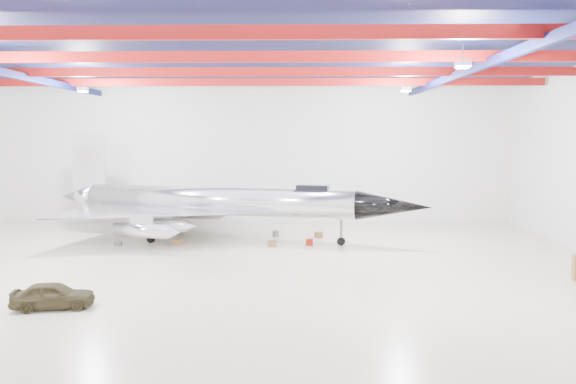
{
  "coord_description": "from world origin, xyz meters",
  "views": [
    {
      "loc": [
        3.38,
        -29.04,
        6.78
      ],
      "look_at": [
        2.83,
        2.0,
        3.7
      ],
      "focal_mm": 35.0,
      "sensor_mm": 36.0,
      "label": 1
    }
  ],
  "objects": [
    {
      "name": "wall_back",
      "position": [
        0.0,
        15.0,
        5.5
      ],
      "size": [
        40.0,
        0.0,
        40.0
      ],
      "primitive_type": "plane",
      "rotation": [
        1.57,
        0.0,
        0.0
      ],
      "color": "silver",
      "rests_on": "floor"
    },
    {
      "name": "spares_box",
      "position": [
        1.88,
        8.63,
        0.2
      ],
      "size": [
        0.47,
        0.47,
        0.4
      ],
      "primitive_type": "cylinder",
      "rotation": [
        0.0,
        0.0,
        0.07
      ],
      "color": "#59595B",
      "rests_on": "floor"
    },
    {
      "name": "parts_bin",
      "position": [
        4.78,
        8.17,
        0.19
      ],
      "size": [
        0.61,
        0.52,
        0.39
      ],
      "primitive_type": "cube",
      "rotation": [
        0.0,
        0.0,
        -0.15
      ],
      "color": "olive",
      "rests_on": "floor"
    },
    {
      "name": "jeep",
      "position": [
        -6.29,
        -7.58,
        0.53
      ],
      "size": [
        3.31,
        1.79,
        1.07
      ],
      "primitive_type": "imported",
      "rotation": [
        0.0,
        0.0,
        1.75
      ],
      "color": "#342E1A",
      "rests_on": "floor"
    },
    {
      "name": "ceiling_structure",
      "position": [
        0.0,
        0.0,
        10.32
      ],
      "size": [
        39.5,
        29.5,
        1.08
      ],
      "color": "maroon",
      "rests_on": "ceiling"
    },
    {
      "name": "crate_ply",
      "position": [
        -4.19,
        5.47,
        0.17
      ],
      "size": [
        0.53,
        0.44,
        0.34
      ],
      "primitive_type": "cube",
      "rotation": [
        0.0,
        0.0,
        -0.11
      ],
      "color": "olive",
      "rests_on": "floor"
    },
    {
      "name": "ceiling",
      "position": [
        0.0,
        0.0,
        11.0
      ],
      "size": [
        40.0,
        40.0,
        0.0
      ],
      "primitive_type": "plane",
      "rotation": [
        3.14,
        0.0,
        0.0
      ],
      "color": "#0A0F38",
      "rests_on": "wall_back"
    },
    {
      "name": "jet_aircraft",
      "position": [
        -1.96,
        7.49,
        2.29
      ],
      "size": [
        25.3,
        17.71,
        7.0
      ],
      "rotation": [
        0.0,
        0.0,
        -0.24
      ],
      "color": "silver",
      "rests_on": "floor"
    },
    {
      "name": "oil_barrel",
      "position": [
        1.79,
        5.13,
        0.19
      ],
      "size": [
        0.54,
        0.43,
        0.37
      ],
      "primitive_type": "cube",
      "rotation": [
        0.0,
        0.0,
        0.0
      ],
      "color": "olive",
      "rests_on": "floor"
    },
    {
      "name": "tool_chest",
      "position": [
        4.11,
        5.52,
        0.21
      ],
      "size": [
        0.47,
        0.47,
        0.41
      ],
      "primitive_type": "cylinder",
      "rotation": [
        0.0,
        0.0,
        -0.04
      ],
      "color": "maroon",
      "rests_on": "floor"
    },
    {
      "name": "floor",
      "position": [
        0.0,
        0.0,
        0.0
      ],
      "size": [
        40.0,
        40.0,
        0.0
      ],
      "primitive_type": "plane",
      "color": "beige",
      "rests_on": "ground"
    },
    {
      "name": "crate_small",
      "position": [
        -7.8,
        5.13,
        0.14
      ],
      "size": [
        0.42,
        0.34,
        0.29
      ],
      "primitive_type": "cube",
      "rotation": [
        0.0,
        0.0,
        -0.03
      ],
      "color": "#59595B",
      "rests_on": "floor"
    }
  ]
}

